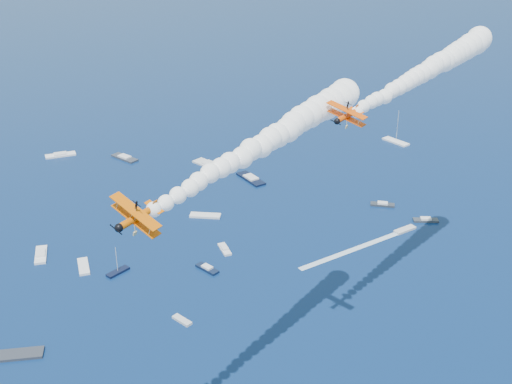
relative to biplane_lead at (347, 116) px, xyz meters
name	(u,v)px	position (x,y,z in m)	size (l,w,h in m)	color
biplane_lead	(347,116)	(0.00, 0.00, 0.00)	(7.54, 8.46, 5.09)	#EE4D05
biplane_trail	(138,217)	(-42.95, -21.35, -3.98)	(8.11, 9.10, 5.48)	#DA5B04
smoke_trail_lead	(425,71)	(25.89, 15.74, 2.31)	(52.83, 34.53, 10.79)	white
smoke_trail_trail	(264,142)	(-17.90, -4.31, -1.67)	(51.32, 36.87, 10.79)	white
spectator_boats	(161,214)	(-24.15, 86.45, -60.68)	(217.67, 159.15, 0.70)	silver
boat_wakes	(132,340)	(-42.45, 23.77, -61.00)	(174.66, 57.96, 0.04)	white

